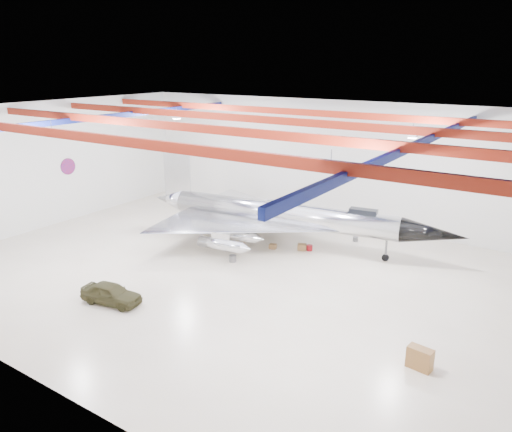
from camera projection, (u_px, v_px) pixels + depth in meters
The scene contains 17 objects.
floor at pixel (232, 273), 34.97m from camera, with size 40.00×40.00×0.00m, color beige.
wall_back at pixel (328, 161), 45.28m from camera, with size 40.00×40.00×0.00m, color silver.
wall_left at pixel (48, 165), 43.90m from camera, with size 30.00×30.00×0.00m, color silver.
ceiling at pixel (229, 114), 31.71m from camera, with size 40.00×40.00×0.00m, color #0A0F38.
ceiling_structure at pixel (229, 125), 31.91m from camera, with size 39.50×29.50×1.08m.
wall_roundel at pixel (68, 166), 45.61m from camera, with size 1.50×1.50×0.10m, color #B21414.
jet_aircraft at pixel (281, 217), 39.74m from camera, with size 25.89×16.89×7.08m.
jeep at pixel (111, 293), 30.39m from camera, with size 1.56×3.87×1.32m, color #39361C.
desk at pixel (420, 358), 23.93m from camera, with size 1.20×0.60×1.10m, color brown.
crate_ply at pixel (241, 242), 40.42m from camera, with size 0.52×0.41×0.36m, color olive.
toolbox_red at pixel (269, 226), 44.46m from camera, with size 0.42×0.34×0.30m, color maroon.
engine_drum at pixel (233, 258), 36.87m from camera, with size 0.54×0.54×0.49m, color #59595B.
parts_bin at pixel (302, 247), 39.18m from camera, with size 0.69×0.55×0.48m, color olive.
crate_small at pixel (206, 231), 43.26m from camera, with size 0.42×0.34×0.30m, color #59595B.
tool_chest at pixel (310, 248), 39.07m from camera, with size 0.48×0.48×0.43m, color maroon.
oil_barrel at pixel (273, 246), 39.46m from camera, with size 0.54×0.43×0.38m, color olive.
spares_box at pixel (355, 239), 41.06m from camera, with size 0.43×0.43×0.39m, color #59595B.
Camera 1 is at (19.22, -25.91, 14.18)m, focal length 35.00 mm.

